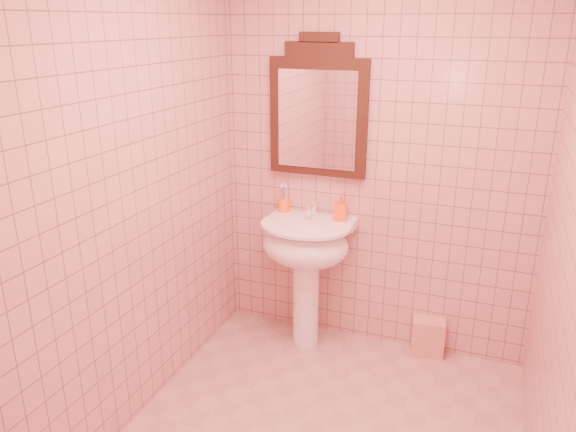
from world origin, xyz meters
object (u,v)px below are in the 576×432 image
at_px(toothbrush_cup, 284,205).
at_px(soap_dispenser, 341,208).
at_px(mirror, 318,111).
at_px(towel, 428,337).
at_px(pedestal_sink, 306,253).

height_order(toothbrush_cup, soap_dispenser, soap_dispenser).
distance_m(mirror, toothbrush_cup, 0.66).
xyz_separation_m(mirror, soap_dispenser, (0.18, -0.06, -0.59)).
xyz_separation_m(toothbrush_cup, towel, (1.01, -0.00, -0.79)).
bearing_deg(towel, mirror, 177.65).
xyz_separation_m(mirror, towel, (0.79, -0.03, -1.41)).
relative_size(pedestal_sink, soap_dispenser, 5.06).
height_order(pedestal_sink, soap_dispenser, soap_dispenser).
height_order(pedestal_sink, towel, pedestal_sink).
xyz_separation_m(pedestal_sink, toothbrush_cup, (-0.22, 0.17, 0.25)).
xyz_separation_m(pedestal_sink, soap_dispenser, (0.18, 0.14, 0.29)).
distance_m(pedestal_sink, mirror, 0.90).
xyz_separation_m(pedestal_sink, mirror, (0.00, 0.20, 0.87)).
bearing_deg(toothbrush_cup, towel, -0.19).
distance_m(pedestal_sink, towel, 0.97).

